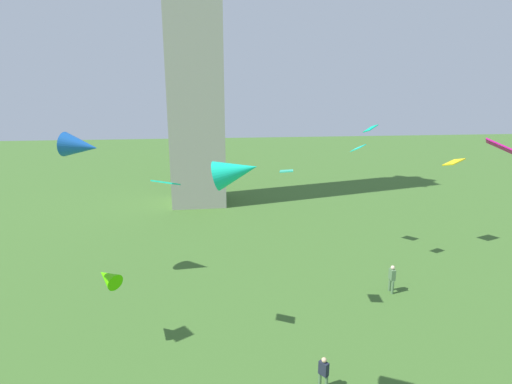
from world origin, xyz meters
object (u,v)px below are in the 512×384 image
object	(u,v)px
kite_flying_2	(286,171)
kite_flying_9	(166,183)
kite_flying_6	(500,146)
kite_flying_7	(108,277)
kite_flying_3	(358,148)
kite_flying_0	(454,162)
kite_flying_5	(371,128)
kite_flying_4	(236,171)
kite_flying_1	(81,146)
person_2	(392,277)
person_1	(324,372)

from	to	relation	value
kite_flying_2	kite_flying_9	distance (m)	6.11
kite_flying_6	kite_flying_7	xyz separation A→B (m)	(-18.51, 1.70, -6.28)
kite_flying_3	kite_flying_9	bearing A→B (deg)	107.50
kite_flying_0	kite_flying_7	bearing A→B (deg)	-177.97
kite_flying_7	kite_flying_5	bearing A→B (deg)	158.08
kite_flying_0	kite_flying_7	distance (m)	26.79
kite_flying_2	kite_flying_6	bearing A→B (deg)	-93.19
kite_flying_3	kite_flying_5	bearing A→B (deg)	148.50
kite_flying_0	kite_flying_4	xyz separation A→B (m)	(-18.80, -16.50, 2.83)
kite_flying_2	kite_flying_4	bearing A→B (deg)	169.57
kite_flying_4	kite_flying_5	bearing A→B (deg)	-23.50
kite_flying_3	kite_flying_9	xyz separation A→B (m)	(-13.73, -11.14, 0.08)
kite_flying_6	kite_flying_9	distance (m)	15.60
kite_flying_0	kite_flying_3	world-z (taller)	kite_flying_3
kite_flying_2	kite_flying_1	bearing A→B (deg)	75.02
kite_flying_2	kite_flying_5	xyz separation A→B (m)	(7.21, 6.35, 1.59)
person_2	kite_flying_3	xyz separation A→B (m)	(0.33, 7.51, 7.29)
kite_flying_0	kite_flying_4	world-z (taller)	kite_flying_4
kite_flying_0	kite_flying_1	bearing A→B (deg)	165.74
kite_flying_7	kite_flying_9	size ratio (longest dim) A/B	1.17
kite_flying_1	kite_flying_5	bearing A→B (deg)	-74.78
kite_flying_0	kite_flying_5	world-z (taller)	kite_flying_5
person_1	kite_flying_6	size ratio (longest dim) A/B	1.05
kite_flying_3	kite_flying_6	distance (m)	12.65
person_1	kite_flying_0	size ratio (longest dim) A/B	0.93
kite_flying_3	person_1	bearing A→B (deg)	132.98
person_1	kite_flying_1	world-z (taller)	kite_flying_1
kite_flying_6	person_1	bearing A→B (deg)	66.72
kite_flying_4	kite_flying_9	world-z (taller)	kite_flying_4
person_1	kite_flying_2	distance (m)	9.42
kite_flying_6	kite_flying_4	bearing A→B (deg)	69.90
person_2	kite_flying_1	distance (m)	21.24
kite_flying_7	kite_flying_9	distance (m)	5.62
person_2	kite_flying_4	bearing A→B (deg)	-45.96
kite_flying_4	kite_flying_1	bearing A→B (deg)	45.57
kite_flying_5	kite_flying_6	distance (m)	9.38
person_2	kite_flying_0	size ratio (longest dim) A/B	1.09
kite_flying_4	kite_flying_5	world-z (taller)	kite_flying_4
kite_flying_7	kite_flying_9	bearing A→B (deg)	125.70
kite_flying_2	kite_flying_7	xyz separation A→B (m)	(-8.97, -1.03, -4.82)
kite_flying_6	kite_flying_7	distance (m)	19.62
kite_flying_2	kite_flying_9	size ratio (longest dim) A/B	0.84
kite_flying_7	kite_flying_2	bearing A→B (deg)	140.11
person_1	kite_flying_5	world-z (taller)	kite_flying_5
kite_flying_3	kite_flying_5	distance (m)	3.82
kite_flying_5	person_2	bearing A→B (deg)	66.89
kite_flying_3	kite_flying_4	distance (m)	20.42
kite_flying_2	person_2	bearing A→B (deg)	-60.96
kite_flying_4	kite_flying_7	distance (m)	10.68
person_1	kite_flying_2	world-z (taller)	kite_flying_2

